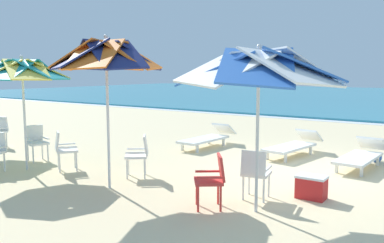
% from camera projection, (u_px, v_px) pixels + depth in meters
% --- Properties ---
extents(ground_plane, '(80.00, 80.00, 0.00)m').
position_uv_depth(ground_plane, '(298.00, 172.00, 8.80)').
color(ground_plane, beige).
extents(surf_foam, '(80.00, 0.70, 0.01)m').
position_uv_depth(surf_foam, '(379.00, 124.00, 16.57)').
color(surf_foam, white).
rests_on(surf_foam, ground).
extents(beach_umbrella_0, '(2.60, 2.60, 2.57)m').
position_uv_depth(beach_umbrella_0, '(259.00, 68.00, 6.02)').
color(beach_umbrella_0, silver).
rests_on(beach_umbrella_0, ground).
extents(plastic_chair_0, '(0.51, 0.53, 0.87)m').
position_uv_depth(plastic_chair_0, '(255.00, 171.00, 6.83)').
color(plastic_chair_0, white).
rests_on(plastic_chair_0, ground).
extents(plastic_chair_1, '(0.63, 0.62, 0.87)m').
position_uv_depth(plastic_chair_1, '(213.00, 178.00, 6.41)').
color(plastic_chair_1, red).
rests_on(plastic_chair_1, ground).
extents(beach_umbrella_1, '(2.03, 2.03, 2.83)m').
position_uv_depth(beach_umbrella_1, '(106.00, 57.00, 7.27)').
color(beach_umbrella_1, silver).
rests_on(beach_umbrella_1, ground).
extents(plastic_chair_2, '(0.63, 0.63, 0.87)m').
position_uv_depth(plastic_chair_2, '(139.00, 153.00, 8.32)').
color(plastic_chair_2, white).
rests_on(plastic_chair_2, ground).
extents(beach_umbrella_2, '(2.01, 2.01, 2.51)m').
position_uv_depth(beach_umbrella_2, '(22.00, 71.00, 8.67)').
color(beach_umbrella_2, silver).
rests_on(beach_umbrella_2, ground).
extents(plastic_chair_4, '(0.62, 0.63, 0.87)m').
position_uv_depth(plastic_chair_4, '(64.00, 148.00, 8.87)').
color(plastic_chair_4, white).
rests_on(plastic_chair_4, ground).
extents(plastic_chair_5, '(0.56, 0.54, 0.87)m').
position_uv_depth(plastic_chair_5, '(36.00, 141.00, 9.81)').
color(plastic_chair_5, white).
rests_on(plastic_chair_5, ground).
extents(sun_lounger_0, '(0.77, 2.18, 0.62)m').
position_uv_depth(sun_lounger_0, '(361.00, 155.00, 9.15)').
color(sun_lounger_0, white).
rests_on(sun_lounger_0, ground).
extents(sun_lounger_1, '(0.94, 2.21, 0.62)m').
position_uv_depth(sun_lounger_1, '(294.00, 145.00, 10.43)').
color(sun_lounger_1, white).
rests_on(sun_lounger_1, ground).
extents(sun_lounger_2, '(0.75, 2.18, 0.62)m').
position_uv_depth(sun_lounger_2, '(208.00, 137.00, 11.61)').
color(sun_lounger_2, white).
rests_on(sun_lounger_2, ground).
extents(cooler_box, '(0.50, 0.34, 0.40)m').
position_uv_depth(cooler_box, '(311.00, 187.00, 6.93)').
color(cooler_box, red).
rests_on(cooler_box, ground).
extents(beach_ball, '(0.25, 0.25, 0.25)m').
position_uv_depth(beach_ball, '(376.00, 157.00, 9.67)').
color(beach_ball, blue).
rests_on(beach_ball, ground).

